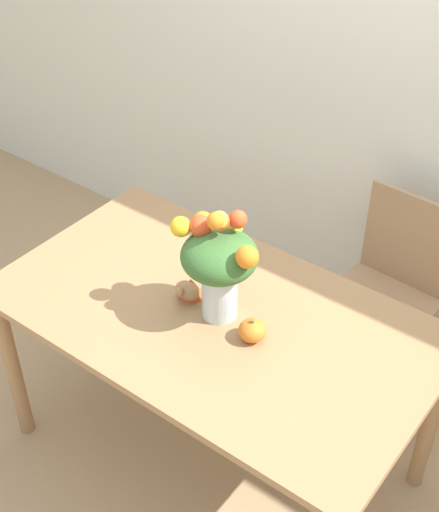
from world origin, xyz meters
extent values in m
plane|color=tan|center=(0.00, 0.00, 0.00)|extent=(12.00, 12.00, 0.00)
cube|color=silver|center=(0.00, 1.14, 1.35)|extent=(8.00, 0.06, 2.70)
cube|color=#9E754C|center=(0.00, 0.00, 0.76)|extent=(1.53, 0.87, 0.03)
cylinder|color=#9E754C|center=(-0.70, -0.37, 0.37)|extent=(0.06, 0.06, 0.74)
cylinder|color=#9E754C|center=(-0.70, 0.37, 0.37)|extent=(0.06, 0.06, 0.74)
cylinder|color=#9E754C|center=(0.70, 0.37, 0.37)|extent=(0.06, 0.06, 0.74)
cylinder|color=silver|center=(0.02, 0.01, 0.87)|extent=(0.12, 0.12, 0.20)
cylinder|color=silver|center=(0.02, 0.01, 0.82)|extent=(0.11, 0.11, 0.10)
cylinder|color=#38662D|center=(0.05, 0.01, 0.91)|extent=(0.01, 0.01, 0.25)
cylinder|color=#38662D|center=(0.03, 0.03, 0.91)|extent=(0.00, 0.01, 0.25)
cylinder|color=#38662D|center=(0.00, 0.02, 0.91)|extent=(0.01, 0.00, 0.25)
cylinder|color=#38662D|center=(0.00, -0.01, 0.91)|extent=(0.01, 0.01, 0.25)
cylinder|color=#38662D|center=(0.03, -0.02, 0.91)|extent=(0.00, 0.00, 0.25)
ellipsoid|color=#38662D|center=(0.02, 0.01, 1.02)|extent=(0.25, 0.25, 0.15)
sphere|color=#D64C23|center=(-0.06, 0.01, 1.10)|extent=(0.07, 0.07, 0.07)
sphere|color=yellow|center=(0.02, 0.01, 1.16)|extent=(0.06, 0.06, 0.06)
sphere|color=orange|center=(0.02, -0.01, 1.17)|extent=(0.06, 0.06, 0.06)
sphere|color=yellow|center=(0.01, 0.10, 1.07)|extent=(0.06, 0.06, 0.06)
sphere|color=#D64C23|center=(0.02, 0.01, 1.15)|extent=(0.06, 0.06, 0.06)
sphere|color=orange|center=(-0.08, 0.05, 1.10)|extent=(0.07, 0.07, 0.07)
sphere|color=#D64C23|center=(0.04, 0.07, 1.14)|extent=(0.06, 0.06, 0.06)
sphere|color=orange|center=(0.14, -0.02, 1.09)|extent=(0.07, 0.07, 0.07)
sphere|color=yellow|center=(-0.11, -0.03, 1.10)|extent=(0.07, 0.07, 0.07)
ellipsoid|color=orange|center=(0.18, -0.03, 0.81)|extent=(0.09, 0.09, 0.07)
cylinder|color=brown|center=(0.18, -0.03, 0.85)|extent=(0.01, 0.01, 0.02)
ellipsoid|color=#A87A4C|center=(-0.11, 0.00, 0.81)|extent=(0.09, 0.07, 0.07)
cone|color=#C64C23|center=(-0.11, 0.02, 0.81)|extent=(0.09, 0.09, 0.08)
sphere|color=#A87A4C|center=(-0.11, -0.04, 0.83)|extent=(0.03, 0.03, 0.03)
cube|color=#9E7A56|center=(0.29, 0.74, 0.43)|extent=(0.44, 0.44, 0.02)
cylinder|color=#9E7A56|center=(0.11, 0.58, 0.21)|extent=(0.04, 0.04, 0.42)
cylinder|color=#9E7A56|center=(0.45, 0.56, 0.21)|extent=(0.04, 0.04, 0.42)
cylinder|color=#9E7A56|center=(0.13, 0.92, 0.21)|extent=(0.04, 0.04, 0.42)
cylinder|color=#9E7A56|center=(0.47, 0.90, 0.21)|extent=(0.04, 0.04, 0.42)
cube|color=#9E7A56|center=(0.30, 0.94, 0.66)|extent=(0.40, 0.04, 0.43)
camera|label=1|loc=(1.10, -1.43, 2.41)|focal=50.00mm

